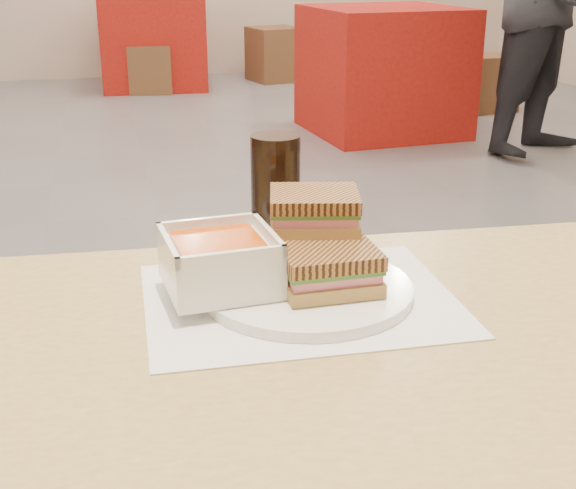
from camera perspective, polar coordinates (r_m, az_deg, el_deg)
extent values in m
cube|color=tan|center=(0.86, 0.72, -8.86)|extent=(1.24, 0.77, 0.03)
cube|color=white|center=(0.97, 0.89, -4.05)|extent=(0.39, 0.31, 0.00)
cylinder|color=white|center=(0.98, 1.43, -3.32)|extent=(0.27, 0.27, 0.01)
cube|color=white|center=(0.96, -5.01, -1.60)|extent=(0.14, 0.14, 0.06)
cube|color=#DA520D|center=(0.95, -5.07, 0.12)|extent=(0.11, 0.11, 0.01)
cube|color=white|center=(0.96, -1.45, 0.78)|extent=(0.02, 0.13, 0.02)
cube|color=white|center=(0.94, -8.81, -0.05)|extent=(0.02, 0.13, 0.02)
cube|color=white|center=(1.01, -5.92, 1.55)|extent=(0.13, 0.02, 0.02)
cube|color=white|center=(0.89, -4.13, -0.96)|extent=(0.13, 0.02, 0.02)
cube|color=#AC864F|center=(0.96, 2.93, -2.71)|extent=(0.12, 0.10, 0.02)
cube|color=pink|center=(0.96, 2.95, -1.91)|extent=(0.11, 0.09, 0.01)
cube|color=#386B23|center=(0.95, 2.96, -1.42)|extent=(0.12, 0.10, 0.01)
cube|color=brown|center=(0.95, 2.97, -0.76)|extent=(0.12, 0.10, 0.02)
cube|color=#AC864F|center=(1.01, 1.93, 1.55)|extent=(0.13, 0.12, 0.02)
cube|color=pink|center=(1.01, 1.94, 2.31)|extent=(0.12, 0.11, 0.01)
cube|color=#386B23|center=(1.01, 1.94, 2.77)|extent=(0.13, 0.11, 0.01)
cube|color=brown|center=(1.00, 1.95, 3.39)|extent=(0.13, 0.12, 0.02)
cylinder|color=black|center=(1.16, -0.92, 4.20)|extent=(0.07, 0.07, 0.16)
cube|color=#9F1D0C|center=(5.34, 6.98, 12.54)|extent=(1.01, 1.01, 0.82)
cube|color=#9F1D0C|center=(7.27, -9.90, 14.41)|extent=(0.93, 0.93, 0.79)
cube|color=brown|center=(5.69, 4.86, 11.43)|extent=(0.49, 0.49, 0.49)
cube|color=brown|center=(6.27, 14.32, 11.42)|extent=(0.43, 0.43, 0.42)
cube|color=brown|center=(7.00, -10.03, 12.59)|extent=(0.40, 0.40, 0.41)
cube|color=brown|center=(7.53, -0.95, 13.78)|extent=(0.53, 0.53, 0.49)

